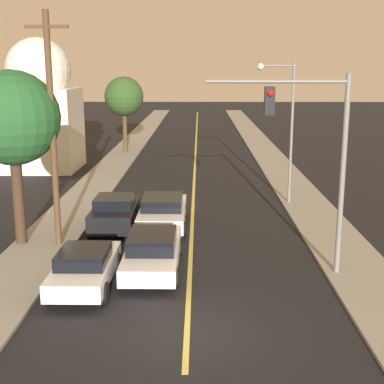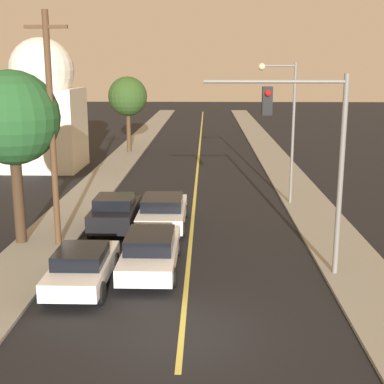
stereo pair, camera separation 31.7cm
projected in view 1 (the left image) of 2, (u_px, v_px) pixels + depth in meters
The scene contains 14 objects.
ground_plane at pixel (187, 333), 14.33m from camera, with size 200.00×200.00×0.00m, color black.
road_surface at pixel (196, 145), 49.39m from camera, with size 9.29×80.00×0.01m.
sidewalk_left at pixel (132, 144), 49.46m from camera, with size 2.50×80.00×0.12m.
sidewalk_right at pixel (260, 144), 49.30m from camera, with size 2.50×80.00×0.12m.
car_near_lane_front at pixel (153, 251), 18.67m from camera, with size 1.94×4.88×1.40m.
car_near_lane_second at pixel (163, 211), 23.79m from camera, with size 2.10×4.72×1.42m.
car_outer_lane_front at pixel (85, 267), 17.15m from camera, with size 1.86×4.11×1.35m.
car_outer_lane_second at pixel (115, 213), 23.30m from camera, with size 1.95×3.90×1.54m.
traffic_signal_mast at pixel (314, 142), 17.36m from camera, with size 4.61×0.42×6.66m.
streetlamp_right at pixel (283, 114), 26.85m from camera, with size 1.92×0.36×7.08m.
utility_pole_left at pixel (52, 128), 20.17m from camera, with size 1.60×0.24×8.89m.
tree_left_near at pixel (12, 119), 20.32m from camera, with size 3.63×3.63×6.79m.
tree_left_far at pixel (124, 97), 43.64m from camera, with size 3.19×3.19×6.16m.
domed_building_left at pixel (40, 107), 36.64m from camera, with size 4.91×4.91×8.96m.
Camera 1 is at (0.32, -13.10, 6.95)m, focal length 50.00 mm.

